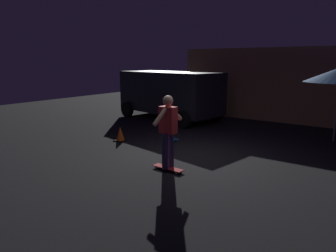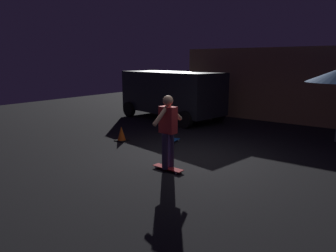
% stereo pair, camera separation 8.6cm
% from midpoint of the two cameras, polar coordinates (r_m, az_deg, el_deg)
% --- Properties ---
extents(ground_plane, '(28.00, 28.00, 0.00)m').
position_cam_midpoint_polar(ground_plane, '(7.99, 3.61, -6.22)').
color(ground_plane, black).
extents(low_building, '(10.95, 3.23, 3.02)m').
position_cam_midpoint_polar(low_building, '(14.66, 25.52, 6.95)').
color(low_building, '#AD7F56').
rests_on(low_building, ground_plane).
extents(parked_van, '(4.87, 2.92, 2.03)m').
position_cam_midpoint_polar(parked_van, '(13.39, 0.10, 6.23)').
color(parked_van, black).
rests_on(parked_van, ground_plane).
extents(skateboard_ridden, '(0.79, 0.25, 0.07)m').
position_cam_midpoint_polar(skateboard_ridden, '(7.22, -0.34, -7.75)').
color(skateboard_ridden, '#AD1E23').
rests_on(skateboard_ridden, ground_plane).
extents(skateboard_spare, '(0.29, 0.80, 0.07)m').
position_cam_midpoint_polar(skateboard_spare, '(9.55, 0.19, -2.82)').
color(skateboard_spare, '#1959B2').
rests_on(skateboard_spare, ground_plane).
extents(skater, '(0.39, 0.98, 1.67)m').
position_cam_midpoint_polar(skater, '(6.95, -0.35, -0.11)').
color(skater, '#382D4C').
rests_on(skater, skateboard_ridden).
extents(traffic_cone, '(0.34, 0.34, 0.46)m').
position_cam_midpoint_polar(traffic_cone, '(9.87, -9.02, -1.55)').
color(traffic_cone, black).
rests_on(traffic_cone, ground_plane).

